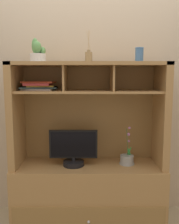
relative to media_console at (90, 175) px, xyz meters
The scene contains 9 objects.
floor_plane 0.47m from the media_console, 90.00° to the right, with size 6.00×6.00×0.02m, color tan.
back_wall 0.98m from the media_console, 90.00° to the left, with size 6.00×0.02×2.80m, color #B8A78B.
media_console is the anchor object (origin of this frame).
tv_monitor 0.29m from the media_console, 163.98° to the right, with size 0.43×0.19×0.33m.
potted_orchid 0.39m from the media_console, ahead, with size 0.14×0.14×0.35m.
magazine_stack_left 0.94m from the media_console, behind, with size 0.33×0.29×0.08m.
diffuser_bottle 1.08m from the media_console, 90.00° to the left, with size 0.06×0.06×0.27m.
potted_succulent 1.19m from the media_console, behind, with size 0.16×0.16×0.21m.
ceramic_vase 1.19m from the media_console, ahead, with size 0.07×0.07×0.13m.
Camera 1 is at (0.01, -2.23, 1.38)m, focal length 40.22 mm.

